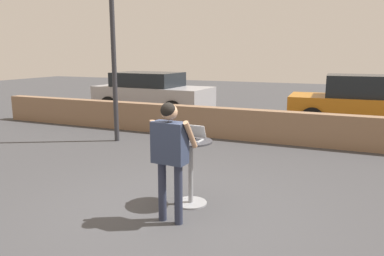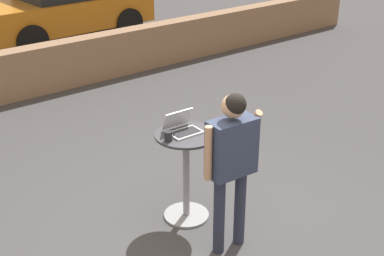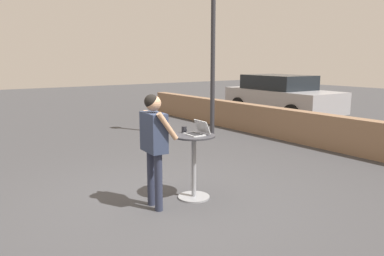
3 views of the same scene
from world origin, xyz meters
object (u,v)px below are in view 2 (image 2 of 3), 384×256
object	(u,v)px
cafe_table	(186,168)
standing_person	(232,153)
coffee_mug	(168,136)
parked_car_near_street	(65,4)
laptop	(183,128)

from	to	relation	value
cafe_table	standing_person	distance (m)	0.81
cafe_table	standing_person	xyz separation A→B (m)	(-0.01, -0.68, 0.45)
standing_person	coffee_mug	bearing A→B (deg)	108.82
standing_person	parked_car_near_street	xyz separation A→B (m)	(2.32, 8.01, -0.22)
laptop	parked_car_near_street	distance (m)	7.63
laptop	parked_car_near_street	world-z (taller)	parked_car_near_street
coffee_mug	standing_person	size ratio (longest dim) A/B	0.07
coffee_mug	standing_person	world-z (taller)	standing_person
standing_person	parked_car_near_street	bearing A→B (deg)	73.83
parked_car_near_street	cafe_table	bearing A→B (deg)	-107.53
laptop	cafe_table	bearing A→B (deg)	-92.11
cafe_table	parked_car_near_street	xyz separation A→B (m)	(2.32, 7.33, 0.23)
coffee_mug	cafe_table	bearing A→B (deg)	3.91
laptop	coffee_mug	world-z (taller)	laptop
laptop	coffee_mug	bearing A→B (deg)	-162.27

